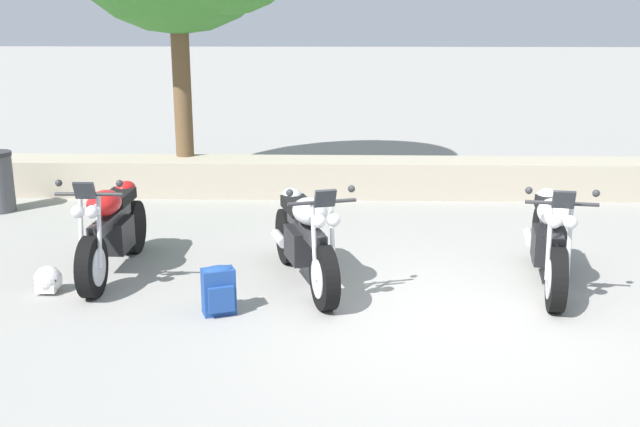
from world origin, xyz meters
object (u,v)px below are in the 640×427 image
motorcycle_silver_centre (305,239)px  rider_helmet (48,280)px  rider_backpack (219,289)px  motorcycle_white_far_right (550,240)px  motorcycle_red_near_left (111,230)px

motorcycle_silver_centre → rider_helmet: (-2.58, -0.33, -0.35)m
rider_backpack → rider_helmet: (-1.81, 0.49, -0.11)m
rider_backpack → motorcycle_white_far_right: bearing=14.7°
motorcycle_silver_centre → rider_backpack: (-0.77, -0.82, -0.24)m
motorcycle_silver_centre → motorcycle_white_far_right: bearing=0.9°
motorcycle_silver_centre → rider_helmet: size_ratio=7.19×
motorcycle_white_far_right → rider_backpack: bearing=-165.3°
motorcycle_red_near_left → rider_helmet: bearing=-128.5°
motorcycle_silver_centre → motorcycle_red_near_left: bearing=172.4°
motorcycle_white_far_right → motorcycle_red_near_left: bearing=177.0°
motorcycle_red_near_left → motorcycle_silver_centre: size_ratio=1.02×
motorcycle_silver_centre → rider_helmet: motorcycle_silver_centre is taller
motorcycle_red_near_left → motorcycle_silver_centre: bearing=-7.6°
motorcycle_red_near_left → motorcycle_white_far_right: 4.61m
motorcycle_silver_centre → motorcycle_white_far_right: same height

